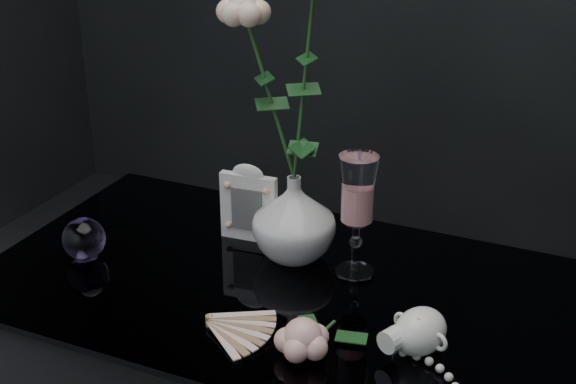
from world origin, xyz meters
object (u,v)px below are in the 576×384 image
at_px(picture_frame, 249,202).
at_px(loose_rose, 303,338).
at_px(pearl_jar, 420,329).
at_px(vase, 294,218).
at_px(wine_glass, 357,217).
at_px(paperweight, 84,239).

xyz_separation_m(picture_frame, loose_rose, (0.23, -0.29, -0.05)).
bearing_deg(pearl_jar, picture_frame, 175.28).
bearing_deg(vase, loose_rose, -63.74).
xyz_separation_m(vase, wine_glass, (0.12, -0.01, 0.03)).
xyz_separation_m(paperweight, pearl_jar, (0.62, -0.03, -0.00)).
bearing_deg(vase, paperweight, -154.95).
bearing_deg(loose_rose, wine_glass, 110.20).
height_order(picture_frame, loose_rose, picture_frame).
relative_size(vase, paperweight, 2.02).
xyz_separation_m(wine_glass, picture_frame, (-0.22, 0.04, -0.03)).
height_order(vase, loose_rose, vase).
distance_m(picture_frame, loose_rose, 0.38).
bearing_deg(pearl_jar, vase, 170.96).
height_order(vase, picture_frame, vase).
relative_size(vase, wine_glass, 0.71).
distance_m(wine_glass, loose_rose, 0.27).
relative_size(wine_glass, picture_frame, 1.44).
xyz_separation_m(wine_glass, loose_rose, (0.01, -0.25, -0.08)).
relative_size(vase, loose_rose, 0.87).
bearing_deg(vase, wine_glass, -5.81).
xyz_separation_m(loose_rose, pearl_jar, (0.15, 0.08, 0.01)).
relative_size(paperweight, loose_rose, 0.43).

